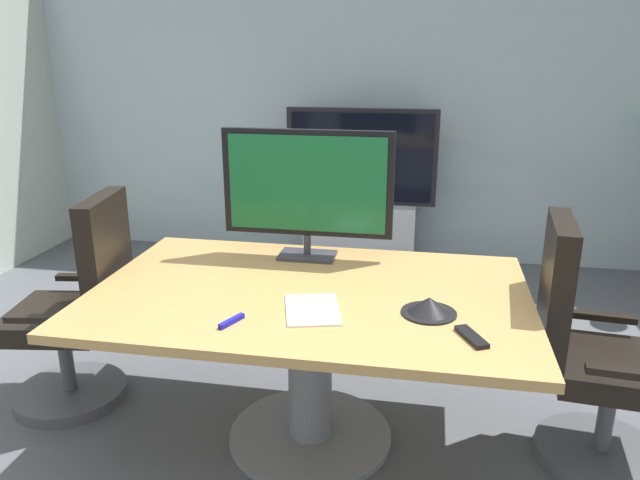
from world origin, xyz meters
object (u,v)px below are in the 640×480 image
object	(u,v)px
office_chair_left	(79,319)
tv_monitor	(307,187)
office_chair_right	(589,366)
remote_control	(471,337)
wall_display_unit	(360,215)
conference_table	(310,330)
conference_phone	(429,306)

from	to	relation	value
office_chair_left	tv_monitor	bearing A→B (deg)	97.59
office_chair_right	remote_control	bearing A→B (deg)	134.16
wall_display_unit	remote_control	world-z (taller)	wall_display_unit
conference_table	conference_phone	world-z (taller)	conference_phone
wall_display_unit	office_chair_left	bearing A→B (deg)	-116.95
wall_display_unit	conference_table	bearing A→B (deg)	-88.70
office_chair_left	remote_control	world-z (taller)	office_chair_left
office_chair_left	conference_phone	size ratio (longest dim) A/B	4.95
wall_display_unit	remote_control	size ratio (longest dim) A/B	7.71
office_chair_right	wall_display_unit	size ratio (longest dim) A/B	0.83
office_chair_left	conference_phone	bearing A→B (deg)	72.86
tv_monitor	wall_display_unit	world-z (taller)	tv_monitor
office_chair_left	remote_control	distance (m)	1.95
conference_table	remote_control	size ratio (longest dim) A/B	11.06
conference_phone	remote_control	xyz separation A→B (m)	(0.15, -0.20, -0.02)
conference_phone	office_chair_left	bearing A→B (deg)	171.29
conference_table	remote_control	world-z (taller)	remote_control
office_chair_left	wall_display_unit	world-z (taller)	wall_display_unit
conference_table	office_chair_left	world-z (taller)	office_chair_left
remote_control	tv_monitor	bearing A→B (deg)	108.22
office_chair_left	office_chair_right	bearing A→B (deg)	80.89
wall_display_unit	conference_phone	distance (m)	2.61
remote_control	conference_table	bearing A→B (deg)	126.36
conference_table	tv_monitor	size ratio (longest dim) A/B	2.24
office_chair_right	tv_monitor	bearing A→B (deg)	80.55
conference_table	office_chair_right	xyz separation A→B (m)	(1.20, 0.09, -0.11)
office_chair_left	office_chair_right	xyz separation A→B (m)	(2.41, -0.03, 0.00)
conference_table	office_chair_left	size ratio (longest dim) A/B	1.72
conference_table	conference_phone	distance (m)	0.58
wall_display_unit	conference_phone	world-z (taller)	wall_display_unit
tv_monitor	remote_control	world-z (taller)	tv_monitor
office_chair_right	remote_control	world-z (taller)	office_chair_right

